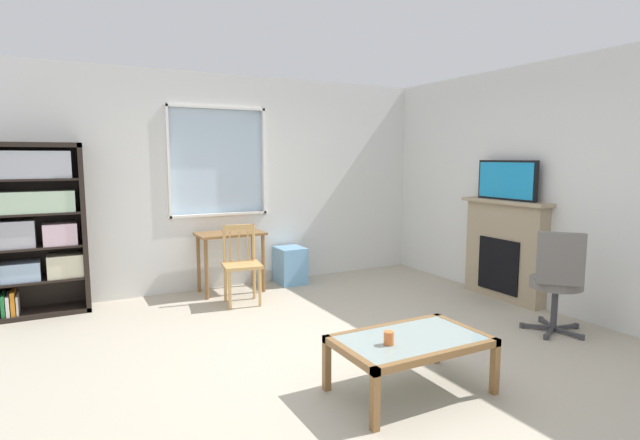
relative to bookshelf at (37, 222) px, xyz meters
name	(u,v)px	position (x,y,z in m)	size (l,w,h in m)	color
ground	(322,352)	(2.16, -2.33, -1.00)	(6.53, 6.15, 0.02)	#B2A893
wall_back_with_window	(229,184)	(2.18, 0.24, 0.34)	(5.53, 0.15, 2.71)	silver
wall_right	(548,187)	(4.99, -2.33, 0.36)	(0.12, 5.35, 2.71)	silver
bookshelf	(37,222)	(0.00, 0.00, 0.00)	(0.90, 0.38, 1.83)	black
desk_under_window	(230,244)	(2.06, -0.11, -0.38)	(0.82, 0.46, 0.75)	brown
wooden_chair	(241,264)	(2.02, -0.62, -0.53)	(0.48, 0.46, 0.90)	tan
plastic_drawer_unit	(290,265)	(2.89, -0.06, -0.75)	(0.35, 0.40, 0.49)	#72ADDB
fireplace	(504,250)	(4.83, -1.91, -0.40)	(0.26, 1.16, 1.18)	tan
tv	(507,180)	(4.81, -1.91, 0.42)	(0.06, 0.82, 0.46)	black
office_chair	(557,277)	(4.31, -3.00, -0.44)	(0.63, 0.59, 1.00)	slate
coffee_table	(411,345)	(2.36, -3.28, -0.64)	(1.07, 0.66, 0.41)	#8C9E99
sippy_cup	(389,338)	(2.15, -3.31, -0.54)	(0.07, 0.07, 0.09)	orange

